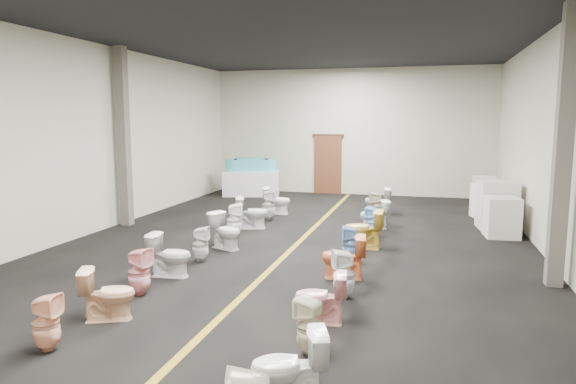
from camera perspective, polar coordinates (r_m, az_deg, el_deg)
name	(u,v)px	position (r m, az deg, el deg)	size (l,w,h in m)	color
floor	(296,245)	(11.16, 0.86, -5.95)	(16.00, 16.00, 0.00)	black
ceiling	(296,31)	(10.97, 0.91, 17.50)	(16.00, 16.00, 0.00)	black
wall_back	(350,132)	(18.69, 6.96, 6.64)	(10.00, 10.00, 0.00)	#B9B69D
wall_left	(90,139)	(13.00, -21.12, 5.54)	(16.00, 16.00, 0.00)	#B9B69D
wall_right	(557,144)	(10.76, 27.76, 4.73)	(16.00, 16.00, 0.00)	#B9B69D
aisle_stripe	(296,245)	(11.16, 0.86, -5.93)	(0.12, 15.60, 0.01)	olive
back_door	(328,165)	(18.83, 4.46, 3.02)	(1.00, 0.10, 2.10)	#562D19
door_frame	(328,135)	(18.77, 4.50, 6.28)	(1.15, 0.08, 0.10)	#331C11
column_left	(124,137)	(13.68, -17.80, 5.80)	(0.25, 0.25, 4.50)	#59544C
column_right	(563,148)	(9.24, 28.25, 4.30)	(0.25, 0.25, 4.50)	#59544C
display_table	(251,183)	(18.38, -4.09, 0.98)	(1.96, 0.98, 0.87)	silver
bathtub	(251,166)	(18.32, -4.11, 2.95)	(1.81, 1.01, 0.55)	#41B7BD
appliance_crate_a	(502,217)	(12.83, 22.68, -2.61)	(0.72, 0.72, 0.93)	silver
appliance_crate_b	(497,205)	(13.73, 22.20, -1.35)	(0.87, 0.87, 1.19)	beige
appliance_crate_c	(490,201)	(15.13, 21.53, -0.98)	(0.82, 0.82, 0.93)	silver
appliance_crate_d	(484,192)	(16.80, 20.90, -0.04)	(0.68, 0.68, 0.97)	white
toilet_left_1	(46,323)	(6.81, -25.29, -13.00)	(0.31, 0.32, 0.69)	#FFB892
toilet_left_2	(108,294)	(7.48, -19.37, -10.64)	(0.41, 0.71, 0.73)	#F1BC8E
toilet_left_3	(139,272)	(8.33, -16.21, -8.50)	(0.34, 0.34, 0.75)	#F6A3A7
toilet_left_4	(170,255)	(9.16, -12.97, -6.84)	(0.42, 0.74, 0.76)	silver
toilet_left_5	(200,244)	(9.98, -9.71, -5.74)	(0.31, 0.31, 0.68)	silver
toilet_left_6	(226,231)	(10.87, -6.94, -4.31)	(0.43, 0.75, 0.77)	silver
toilet_left_7	(234,220)	(11.94, -5.99, -3.11)	(0.36, 0.36, 0.79)	white
toilet_left_8	(252,213)	(12.81, -4.05, -2.29)	(0.45, 0.79, 0.81)	silver
toilet_left_9	(269,205)	(13.82, -2.15, -1.46)	(0.37, 0.38, 0.83)	silver
toilet_left_10	(277,201)	(14.71, -1.26, -0.96)	(0.44, 0.77, 0.78)	white
toilet_right_1	(289,368)	(5.14, 0.08, -18.94)	(0.41, 0.73, 0.74)	white
toilet_right_2	(310,326)	(6.10, 2.47, -14.68)	(0.31, 0.32, 0.69)	beige
toilet_right_3	(321,298)	(6.98, 3.65, -11.64)	(0.39, 0.69, 0.70)	#F9ACAD
toilet_right_4	(344,274)	(7.93, 6.26, -9.05)	(0.34, 0.35, 0.75)	silver
toilet_right_5	(344,257)	(8.86, 6.19, -7.18)	(0.42, 0.74, 0.76)	orange
toilet_right_6	(351,244)	(9.89, 6.98, -5.77)	(0.31, 0.32, 0.69)	#6DA1CC
toilet_right_7	(364,229)	(10.93, 8.42, -4.10)	(0.46, 0.82, 0.83)	gold
toilet_right_8	(374,222)	(11.93, 9.49, -3.36)	(0.32, 0.33, 0.72)	#7CB5F3
toilet_right_9	(374,215)	(12.89, 9.59, -2.50)	(0.40, 0.71, 0.72)	white
toilet_right_10	(376,207)	(13.92, 9.76, -1.61)	(0.35, 0.36, 0.78)	beige
toilet_right_11	(378,201)	(15.01, 9.93, -0.97)	(0.42, 0.73, 0.75)	silver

